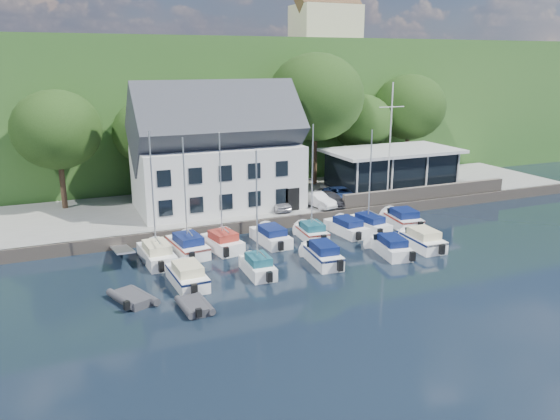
{
  "coord_description": "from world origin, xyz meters",
  "views": [
    {
      "loc": [
        -20.44,
        -29.31,
        13.74
      ],
      "look_at": [
        -4.15,
        9.0,
        2.22
      ],
      "focal_mm": 35.0,
      "sensor_mm": 36.0,
      "label": 1
    }
  ],
  "objects_px": {
    "boat_r1_6": "(370,180)",
    "boat_r2_4": "(421,238)",
    "car_dgrey": "(331,199)",
    "car_blue": "(341,193)",
    "boat_r2_0": "(187,274)",
    "boat_r1_7": "(402,217)",
    "boat_r1_2": "(221,191)",
    "harbor_building": "(217,158)",
    "flagpole": "(390,143)",
    "boat_r1_0": "(153,199)",
    "dinghy_0": "(133,296)",
    "boat_r1_4": "(312,188)",
    "boat_r2_1": "(257,213)",
    "car_white": "(317,200)",
    "boat_r1_5": "(346,225)",
    "boat_r2_2": "(322,253)",
    "dinghy_1": "(195,305)",
    "car_silver": "(278,202)",
    "boat_r1_3": "(271,234)",
    "boat_r2_3": "(390,245)",
    "boat_r1_1": "(185,192)",
    "club_pavilion": "(391,169)"
  },
  "relations": [
    {
      "from": "car_blue",
      "to": "boat_r1_0",
      "type": "xyz_separation_m",
      "value": [
        -18.54,
        -6.82,
        2.92
      ]
    },
    {
      "from": "boat_r1_6",
      "to": "boat_r2_3",
      "type": "relative_size",
      "value": 1.45
    },
    {
      "from": "flagpole",
      "to": "boat_r2_1",
      "type": "relative_size",
      "value": 1.28
    },
    {
      "from": "boat_r1_0",
      "to": "boat_r2_3",
      "type": "distance_m",
      "value": 17.22
    },
    {
      "from": "boat_r1_2",
      "to": "boat_r1_7",
      "type": "bearing_deg",
      "value": -10.7
    },
    {
      "from": "car_white",
      "to": "boat_r1_0",
      "type": "relative_size",
      "value": 0.43
    },
    {
      "from": "boat_r2_3",
      "to": "boat_r1_3",
      "type": "bearing_deg",
      "value": 149.44
    },
    {
      "from": "boat_r1_5",
      "to": "boat_r2_0",
      "type": "distance_m",
      "value": 15.4
    },
    {
      "from": "car_white",
      "to": "boat_r1_6",
      "type": "relative_size",
      "value": 0.45
    },
    {
      "from": "car_dgrey",
      "to": "boat_r1_2",
      "type": "height_order",
      "value": "boat_r1_2"
    },
    {
      "from": "boat_r1_1",
      "to": "boat_r1_6",
      "type": "distance_m",
      "value": 15.15
    },
    {
      "from": "boat_r1_6",
      "to": "boat_r2_0",
      "type": "height_order",
      "value": "boat_r1_6"
    },
    {
      "from": "boat_r1_0",
      "to": "boat_r2_4",
      "type": "height_order",
      "value": "boat_r1_0"
    },
    {
      "from": "boat_r1_6",
      "to": "dinghy_1",
      "type": "height_order",
      "value": "boat_r1_6"
    },
    {
      "from": "boat_r1_7",
      "to": "boat_r1_2",
      "type": "bearing_deg",
      "value": -174.04
    },
    {
      "from": "boat_r2_2",
      "to": "boat_r2_0",
      "type": "bearing_deg",
      "value": -174.71
    },
    {
      "from": "boat_r1_3",
      "to": "boat_r2_0",
      "type": "relative_size",
      "value": 1.05
    },
    {
      "from": "car_white",
      "to": "car_dgrey",
      "type": "relative_size",
      "value": 1.01
    },
    {
      "from": "boat_r2_4",
      "to": "boat_r2_0",
      "type": "bearing_deg",
      "value": -177.32
    },
    {
      "from": "boat_r2_2",
      "to": "dinghy_1",
      "type": "xyz_separation_m",
      "value": [
        -10.06,
        -3.75,
        -0.45
      ]
    },
    {
      "from": "car_white",
      "to": "boat_r1_5",
      "type": "distance_m",
      "value": 5.24
    },
    {
      "from": "boat_r2_1",
      "to": "car_dgrey",
      "type": "bearing_deg",
      "value": 45.35
    },
    {
      "from": "car_white",
      "to": "boat_r2_2",
      "type": "distance_m",
      "value": 11.48
    },
    {
      "from": "boat_r1_0",
      "to": "boat_r2_0",
      "type": "distance_m",
      "value": 6.21
    },
    {
      "from": "harbor_building",
      "to": "boat_r2_3",
      "type": "relative_size",
      "value": 2.43
    },
    {
      "from": "boat_r1_6",
      "to": "boat_r2_4",
      "type": "distance_m",
      "value": 6.5
    },
    {
      "from": "club_pavilion",
      "to": "boat_r1_6",
      "type": "xyz_separation_m",
      "value": [
        -7.78,
        -8.32,
        1.26
      ]
    },
    {
      "from": "flagpole",
      "to": "boat_r2_4",
      "type": "relative_size",
      "value": 1.83
    },
    {
      "from": "boat_r1_0",
      "to": "boat_r1_3",
      "type": "xyz_separation_m",
      "value": [
        8.9,
        0.69,
        -3.88
      ]
    },
    {
      "from": "boat_r1_1",
      "to": "club_pavilion",
      "type": "bearing_deg",
      "value": 12.59
    },
    {
      "from": "club_pavilion",
      "to": "boat_r1_7",
      "type": "bearing_deg",
      "value": -117.73
    },
    {
      "from": "dinghy_0",
      "to": "boat_r1_4",
      "type": "bearing_deg",
      "value": 2.04
    },
    {
      "from": "car_white",
      "to": "boat_r1_7",
      "type": "height_order",
      "value": "car_white"
    },
    {
      "from": "boat_r2_1",
      "to": "boat_r1_4",
      "type": "bearing_deg",
      "value": 40.37
    },
    {
      "from": "car_dgrey",
      "to": "car_blue",
      "type": "distance_m",
      "value": 1.92
    },
    {
      "from": "boat_r1_4",
      "to": "boat_r2_3",
      "type": "relative_size",
      "value": 1.4
    },
    {
      "from": "flagpole",
      "to": "boat_r1_6",
      "type": "height_order",
      "value": "flagpole"
    },
    {
      "from": "car_blue",
      "to": "boat_r2_4",
      "type": "distance_m",
      "value": 11.59
    },
    {
      "from": "boat_r1_3",
      "to": "boat_r2_1",
      "type": "relative_size",
      "value": 0.72
    },
    {
      "from": "harbor_building",
      "to": "car_dgrey",
      "type": "relative_size",
      "value": 3.74
    },
    {
      "from": "boat_r2_1",
      "to": "boat_r2_4",
      "type": "xyz_separation_m",
      "value": [
        13.26,
        0.09,
        -3.47
      ]
    },
    {
      "from": "car_silver",
      "to": "car_dgrey",
      "type": "bearing_deg",
      "value": -1.42
    },
    {
      "from": "boat_r1_6",
      "to": "harbor_building",
      "type": "bearing_deg",
      "value": 130.25
    },
    {
      "from": "flagpole",
      "to": "boat_r2_0",
      "type": "height_order",
      "value": "flagpole"
    },
    {
      "from": "boat_r1_1",
      "to": "boat_r2_2",
      "type": "xyz_separation_m",
      "value": [
        8.17,
        -5.55,
        -3.88
      ]
    },
    {
      "from": "harbor_building",
      "to": "flagpole",
      "type": "height_order",
      "value": "flagpole"
    },
    {
      "from": "harbor_building",
      "to": "boat_r1_2",
      "type": "distance_m",
      "value": 9.04
    },
    {
      "from": "boat_r1_7",
      "to": "boat_r2_1",
      "type": "bearing_deg",
      "value": -154.18
    },
    {
      "from": "boat_r1_5",
      "to": "boat_r2_3",
      "type": "distance_m",
      "value": 5.54
    },
    {
      "from": "boat_r1_2",
      "to": "boat_r2_0",
      "type": "height_order",
      "value": "boat_r1_2"
    }
  ]
}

